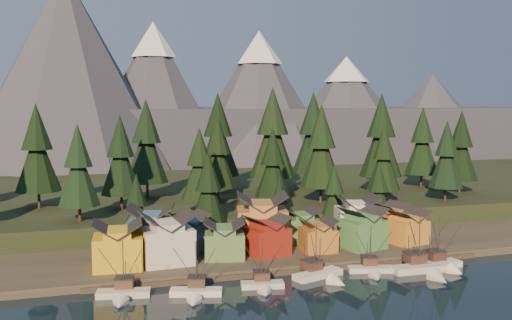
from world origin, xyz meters
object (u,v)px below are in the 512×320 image
object	(u,v)px
house_front_0	(118,243)
house_back_1	(189,231)
boat_1	(195,286)
boat_3	(322,268)
boat_5	(425,262)
boat_6	(444,257)
boat_2	(263,278)
boat_4	(372,264)
house_front_1	(166,237)
house_back_0	(151,229)
boat_0	(122,287)

from	to	relation	value
house_front_0	house_back_1	size ratio (longest dim) A/B	1.09
boat_1	boat_3	xyz separation A→B (m)	(24.45, 2.90, 0.13)
boat_5	boat_6	size ratio (longest dim) A/B	1.12
boat_2	house_back_1	world-z (taller)	house_back_1
boat_6	house_front_0	size ratio (longest dim) A/B	1.23
boat_4	house_back_1	world-z (taller)	house_back_1
boat_4	boat_6	bearing A→B (deg)	10.18
boat_5	house_back_1	bearing A→B (deg)	150.65
boat_4	boat_5	world-z (taller)	boat_5
boat_6	house_back_1	size ratio (longest dim) A/B	1.34
house_front_0	house_front_1	bearing A→B (deg)	8.75
house_back_1	house_front_1	bearing A→B (deg)	-141.04
boat_4	house_back_1	distance (m)	38.27
house_front_1	house_back_1	bearing A→B (deg)	47.89
house_back_1	boat_2	bearing A→B (deg)	-83.37
boat_3	house_back_0	world-z (taller)	house_back_0
boat_2	house_front_1	xyz separation A→B (m)	(-14.64, 16.25, 4.79)
house_front_1	house_back_0	size ratio (longest dim) A/B	0.94
boat_5	house_front_0	world-z (taller)	boat_5
house_front_0	house_front_1	distance (m)	9.35
boat_5	boat_2	bearing A→B (deg)	-179.53
boat_3	house_front_1	size ratio (longest dim) A/B	1.09
house_front_0	boat_5	bearing A→B (deg)	-11.53
boat_1	house_front_1	size ratio (longest dim) A/B	1.00
house_front_1	house_back_1	size ratio (longest dim) A/B	1.17
boat_2	boat_6	bearing A→B (deg)	12.41
boat_4	boat_5	distance (m)	10.12
boat_5	house_front_1	world-z (taller)	house_front_1
boat_0	boat_6	size ratio (longest dim) A/B	0.90
boat_0	house_front_1	world-z (taller)	house_front_1
boat_2	boat_5	xyz separation A→B (m)	(32.54, -0.32, 0.31)
boat_6	house_back_1	bearing A→B (deg)	148.57
house_front_0	house_back_0	bearing A→B (deg)	52.76
boat_4	house_front_1	xyz separation A→B (m)	(-37.55, 13.48, 4.88)
boat_1	house_front_1	distance (m)	17.68
boat_0	boat_6	distance (m)	61.95
boat_2	house_back_1	xyz separation A→B (m)	(-8.76, 23.89, 3.83)
boat_2	boat_6	world-z (taller)	boat_6
boat_0	house_front_1	xyz separation A→B (m)	(9.40, 14.05, 4.71)
boat_1	house_back_0	size ratio (longest dim) A/B	0.94
boat_5	boat_6	bearing A→B (deg)	18.29
boat_2	boat_4	xyz separation A→B (m)	(22.91, 2.77, -0.09)
house_back_0	boat_3	bearing A→B (deg)	-23.18
boat_3	house_front_1	xyz separation A→B (m)	(-26.92, 13.93, 4.66)
boat_3	boat_4	xyz separation A→B (m)	(10.63, 0.46, -0.22)
boat_2	house_front_0	size ratio (longest dim) A/B	1.02
boat_6	house_back_0	size ratio (longest dim) A/B	1.07
boat_2	boat_6	size ratio (longest dim) A/B	0.83
boat_0	boat_2	world-z (taller)	boat_0
boat_1	boat_5	distance (m)	44.71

